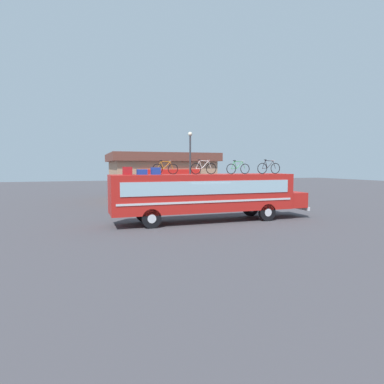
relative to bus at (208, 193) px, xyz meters
The scene contains 11 objects.
ground_plane 1.80m from the bus, behind, with size 120.00×120.00×0.00m, color #423F44.
bus is the anchor object (origin of this frame).
luggage_bag_1 5.13m from the bus, behind, with size 0.51×0.46×0.46m, color maroon.
luggage_bag_2 4.30m from the bus, behind, with size 0.59×0.39×0.32m, color #193899.
luggage_bag_3 3.58m from the bus, behind, with size 0.52×0.47×0.43m, color #193899.
rooftop_bicycle_1 3.08m from the bus, behind, with size 1.61×0.44×0.86m.
rooftop_bicycle_2 1.60m from the bus, 161.97° to the right, with size 1.69×0.44×0.91m.
rooftop_bicycle_3 2.47m from the bus, ahead, with size 1.62×0.44×0.87m.
rooftop_bicycle_4 4.42m from the bus, ahead, with size 1.69×0.44×0.93m.
roadside_building 14.00m from the bus, 89.48° to the left, with size 10.09×9.57×4.70m.
street_lamp 5.33m from the bus, 84.16° to the left, with size 0.32×0.32×6.07m.
Camera 1 is at (-7.16, -18.52, 3.46)m, focal length 30.04 mm.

